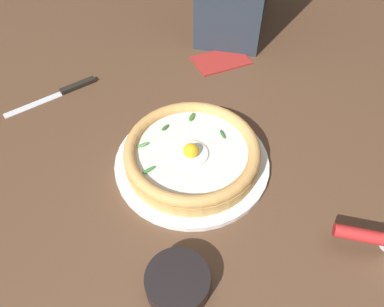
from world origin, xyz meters
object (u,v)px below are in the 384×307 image
Objects in this scene: side_bowl at (178,282)px; table_knife at (65,91)px; pizza at (192,153)px; folded_napkin at (221,60)px; pizza_cutter at (378,238)px.

table_knife is (0.31, -0.45, -0.01)m from side_bowl.
pizza is at bearing -91.55° from side_bowl.
folded_napkin is (-0.06, -0.35, -0.03)m from pizza.
side_bowl is 0.71× the size of folded_napkin.
pizza is 0.25m from side_bowl.
pizza reaches higher than table_knife.
folded_napkin is at bearing -64.38° from pizza_cutter.
pizza_cutter reaches higher than table_knife.
side_bowl is at bearing 84.13° from folded_napkin.
side_bowl reaches higher than folded_napkin.
folded_napkin is (-0.37, -0.15, 0.00)m from table_knife.
table_knife is (0.62, -0.37, -0.04)m from pizza_cutter.
pizza_cutter is at bearing 151.26° from pizza.
pizza reaches higher than side_bowl.
side_bowl is at bearing 88.45° from pizza.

